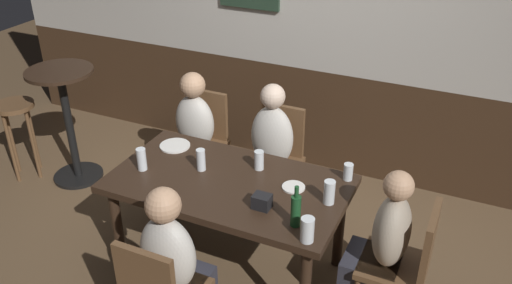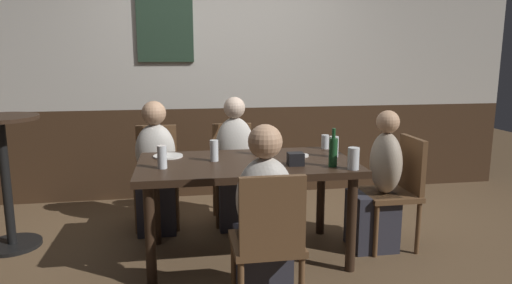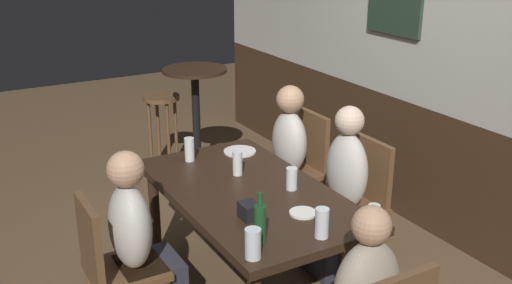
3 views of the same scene
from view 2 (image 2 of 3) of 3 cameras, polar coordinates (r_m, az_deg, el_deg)
ground_plane at (r=3.59m, az=-1.13°, el=-14.01°), size 12.00×12.00×0.00m
wall_back at (r=4.90m, az=-4.06°, el=8.40°), size 6.40×0.13×2.60m
dining_table at (r=3.37m, az=-1.17°, el=-3.85°), size 1.57×0.87×0.74m
chair_mid_near at (r=2.62m, az=1.57°, el=-11.81°), size 0.40×0.40×0.88m
chair_left_far at (r=4.20m, az=-12.24°, el=-3.35°), size 0.40×0.40×0.88m
chair_mid_far at (r=4.22m, az=-2.83°, el=-3.05°), size 0.40×0.40×0.88m
chair_head_east at (r=3.77m, az=17.30°, el=-5.24°), size 0.40×0.40×0.88m
person_mid_near at (r=2.78m, az=0.92°, el=-10.98°), size 0.34×0.37×1.12m
person_left_far at (r=4.05m, az=-12.33°, el=-4.18°), size 0.34×0.37×1.12m
person_mid_far at (r=4.07m, az=-2.56°, el=-3.78°), size 0.34×0.37×1.15m
person_head_east at (r=3.71m, az=14.98°, el=-6.02°), size 0.37×0.34×1.09m
tumbler_short at (r=3.57m, az=0.21°, el=-0.62°), size 0.07×0.07×0.14m
beer_glass_tall at (r=3.19m, az=-11.61°, el=-1.96°), size 0.06×0.06×0.16m
pint_glass_amber at (r=3.35m, az=-5.23°, el=-1.23°), size 0.06×0.06×0.16m
highball_clear at (r=3.83m, az=8.60°, el=-0.09°), size 0.06×0.06×0.12m
pint_glass_stout at (r=3.17m, az=12.03°, el=-2.21°), size 0.08×0.08×0.15m
beer_glass_half at (r=3.53m, az=9.67°, el=-0.66°), size 0.07×0.07×0.16m
beer_bottle_green at (r=3.21m, az=9.59°, el=-1.15°), size 0.06×0.06×0.27m
plate_white_large at (r=3.55m, az=-10.89°, el=-1.73°), size 0.22×0.22×0.01m
plate_white_small at (r=3.53m, az=5.36°, el=-1.68°), size 0.15×0.15×0.01m
condiment_caddy at (r=3.23m, az=4.95°, el=-2.13°), size 0.11×0.09×0.09m
side_bar_table at (r=4.04m, az=-28.80°, el=-3.26°), size 0.56×0.56×1.05m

